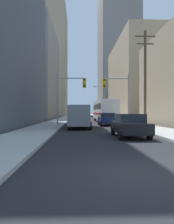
% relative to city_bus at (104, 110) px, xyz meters
% --- Properties ---
extents(ground_plane, '(400.00, 400.00, 0.00)m').
position_rel_city_bus_xyz_m(ground_plane, '(-2.49, -28.69, -1.93)').
color(ground_plane, black).
extents(sidewalk_left, '(3.40, 160.00, 0.15)m').
position_rel_city_bus_xyz_m(sidewalk_left, '(-7.58, 21.31, -1.85)').
color(sidewalk_left, '#9E9E99').
rests_on(sidewalk_left, ground).
extents(sidewalk_right, '(3.40, 160.00, 0.15)m').
position_rel_city_bus_xyz_m(sidewalk_right, '(2.61, 21.31, -1.85)').
color(sidewalk_right, '#9E9E99').
rests_on(sidewalk_right, ground).
extents(city_bus, '(2.79, 11.56, 3.40)m').
position_rel_city_bus_xyz_m(city_bus, '(0.00, 0.00, 0.00)').
color(city_bus, silver).
rests_on(city_bus, ground).
extents(cargo_van_grey, '(2.16, 5.27, 2.26)m').
position_rel_city_bus_xyz_m(cargo_van_grey, '(-4.04, -13.26, -0.64)').
color(cargo_van_grey, slate).
rests_on(cargo_van_grey, ground).
extents(sedan_black, '(1.95, 4.22, 1.52)m').
position_rel_city_bus_xyz_m(sedan_black, '(-0.83, -20.58, -1.16)').
color(sedan_black, black).
rests_on(sedan_black, ground).
extents(sedan_navy, '(1.95, 4.21, 1.52)m').
position_rel_city_bus_xyz_m(sedan_navy, '(-0.75, -8.79, -1.16)').
color(sedan_navy, '#141E4C').
rests_on(sedan_navy, ground).
extents(sedan_green, '(1.95, 4.23, 1.52)m').
position_rel_city_bus_xyz_m(sedan_green, '(-4.18, -6.22, -1.16)').
color(sedan_green, '#195938').
rests_on(sedan_green, ground).
extents(sedan_beige, '(1.95, 4.21, 1.52)m').
position_rel_city_bus_xyz_m(sedan_beige, '(-4.10, 3.15, -1.16)').
color(sedan_beige, '#C6B793').
rests_on(sedan_beige, ground).
extents(sedan_maroon, '(1.95, 4.20, 1.52)m').
position_rel_city_bus_xyz_m(sedan_maroon, '(-4.09, 24.88, -1.16)').
color(sedan_maroon, maroon).
rests_on(sedan_maroon, ground).
extents(traffic_signal_near_left, '(3.27, 0.44, 6.00)m').
position_rel_city_bus_xyz_m(traffic_signal_near_left, '(-5.11, -10.41, 2.09)').
color(traffic_signal_near_left, gray).
rests_on(traffic_signal_near_left, ground).
extents(traffic_signal_near_right, '(3.05, 0.44, 6.00)m').
position_rel_city_bus_xyz_m(traffic_signal_near_right, '(0.24, -10.41, 2.08)').
color(traffic_signal_near_right, gray).
rests_on(traffic_signal_near_right, ground).
extents(utility_pole_right, '(2.20, 0.28, 10.29)m').
position_rel_city_bus_xyz_m(utility_pole_right, '(2.95, -11.78, 3.50)').
color(utility_pole_right, brown).
rests_on(utility_pole_right, ground).
extents(street_lamp_right, '(2.61, 0.32, 7.50)m').
position_rel_city_bus_xyz_m(street_lamp_right, '(1.19, 13.04, 2.63)').
color(street_lamp_right, gray).
rests_on(street_lamp_right, ground).
extents(building_left_mid_office, '(18.09, 24.76, 23.04)m').
position_rel_city_bus_xyz_m(building_left_mid_office, '(-19.49, 21.81, 9.59)').
color(building_left_mid_office, gray).
rests_on(building_left_mid_office, ground).
extents(building_left_far_tower, '(20.13, 23.12, 48.97)m').
position_rel_city_bus_xyz_m(building_left_far_tower, '(-19.99, 65.04, 22.55)').
color(building_left_far_tower, tan).
rests_on(building_left_far_tower, ground).
extents(building_right_mid_block, '(16.64, 28.30, 19.22)m').
position_rel_city_bus_xyz_m(building_right_mid_block, '(13.70, 20.00, 7.68)').
color(building_right_mid_block, tan).
rests_on(building_right_mid_block, ground).
extents(building_right_far_highrise, '(16.43, 24.54, 73.60)m').
position_rel_city_bus_xyz_m(building_right_far_highrise, '(13.85, 63.97, 34.87)').
color(building_right_far_highrise, gray).
rests_on(building_right_far_highrise, ground).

